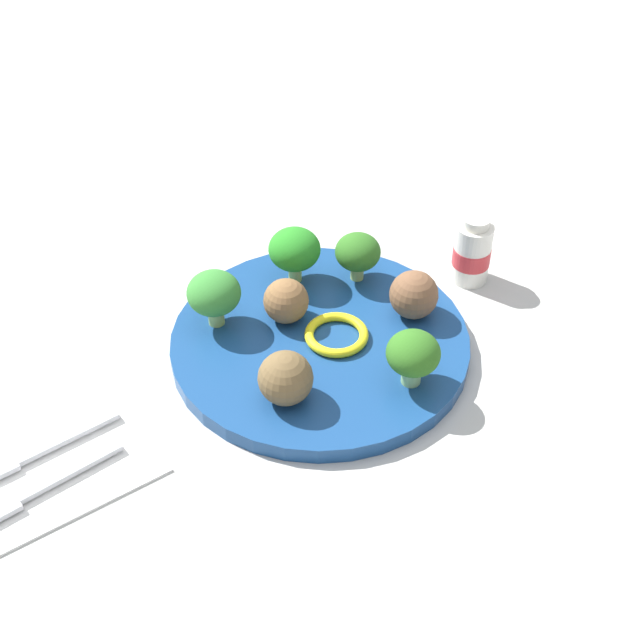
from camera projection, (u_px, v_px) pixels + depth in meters
name	position (u px, v px, depth m)	size (l,w,h in m)	color
ground_plane	(320.00, 349.00, 0.81)	(4.00, 4.00, 0.00)	#B2B2AD
plate	(320.00, 342.00, 0.80)	(0.28, 0.28, 0.02)	navy
broccoli_floret_far_rim	(413.00, 354.00, 0.73)	(0.05, 0.05, 0.05)	#8FC37D
broccoli_floret_mid_left	(358.00, 253.00, 0.85)	(0.05, 0.05, 0.05)	#9CB766
broccoli_floret_back_left	(214.00, 294.00, 0.79)	(0.05, 0.05, 0.06)	#9AC166
broccoli_floret_back_right	(294.00, 250.00, 0.84)	(0.05, 0.05, 0.06)	#A6C56C
meatball_far_rim	(286.00, 301.00, 0.80)	(0.04, 0.04, 0.04)	brown
meatball_back_right	(414.00, 295.00, 0.81)	(0.05, 0.05, 0.05)	brown
meatball_front_left	(286.00, 378.00, 0.72)	(0.05, 0.05, 0.05)	brown
pepper_ring_near_rim	(336.00, 335.00, 0.79)	(0.06, 0.06, 0.01)	yellow
napkin	(46.00, 469.00, 0.70)	(0.17, 0.12, 0.01)	white
fork	(44.00, 484.00, 0.68)	(0.12, 0.03, 0.01)	silver
knife	(29.00, 455.00, 0.70)	(0.15, 0.02, 0.01)	silver
yogurt_bottle	(472.00, 252.00, 0.87)	(0.04, 0.04, 0.08)	white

